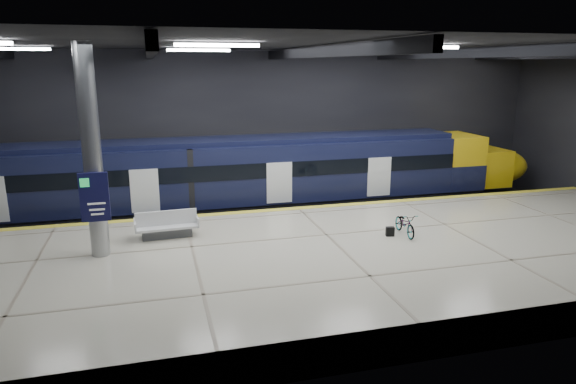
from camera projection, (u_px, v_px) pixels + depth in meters
name	position (u px, v px, depth m)	size (l,w,h in m)	color
ground	(318.00, 253.00, 20.45)	(30.00, 30.00, 0.00)	black
room_shell	(320.00, 108.00, 19.06)	(30.10, 16.10, 8.05)	black
platform	(340.00, 263.00, 17.97)	(30.00, 11.00, 1.10)	beige
safety_strip	(299.00, 208.00, 22.76)	(30.00, 0.40, 0.01)	yellow
rails	(283.00, 213.00, 25.58)	(30.00, 1.52, 0.16)	gray
train	(248.00, 177.00, 24.66)	(29.40, 2.84, 3.79)	black
bench	(167.00, 228.00, 18.90)	(2.33, 1.06, 1.01)	#595B60
bicycle	(405.00, 224.00, 19.14)	(0.57, 1.63, 0.86)	#99999E
pannier_bag	(390.00, 231.00, 19.05)	(0.30, 0.18, 0.35)	black
info_column	(92.00, 156.00, 16.40)	(0.90, 0.78, 6.90)	#9EA0A5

